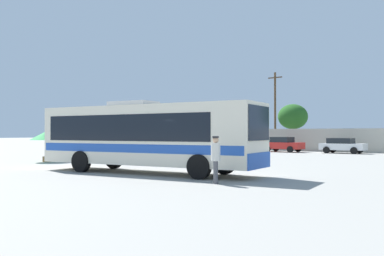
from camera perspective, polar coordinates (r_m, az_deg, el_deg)
The scene contains 11 objects.
ground_plane at distance 28.24m, azimuth 10.00°, elevation -4.57°, with size 300.00×300.00×0.00m, color gray.
perimeter_wall at distance 45.17m, azimuth 20.40°, elevation -1.57°, with size 80.00×0.30×2.38m, color #B2AD9E.
coach_bus_cream_blue at distance 20.50m, azimuth -6.31°, elevation -0.87°, with size 11.59×3.87×3.46m.
attendant_by_bus_door at distance 16.07m, azimuth 3.20°, elevation -3.86°, with size 0.51×0.51×1.80m.
vendor_umbrella_near_gate_green at distance 29.85m, azimuth -18.91°, elevation -1.01°, with size 2.25×2.25×2.08m.
parked_car_leftmost_black at distance 46.66m, azimuth 5.64°, elevation -2.07°, with size 4.35×2.01×1.49m.
parked_car_second_red at distance 44.04m, azimuth 12.06°, elevation -2.13°, with size 4.15×2.14×1.52m.
parked_car_third_white at distance 42.57m, azimuth 19.58°, elevation -2.20°, with size 4.08×2.00×1.44m.
utility_pole_far at distance 50.01m, azimuth 11.13°, elevation 2.47°, with size 1.80×0.27×8.96m.
roadside_tree_left at distance 55.56m, azimuth 6.54°, elevation 1.21°, with size 3.67×3.67×5.33m.
roadside_tree_midleft at distance 50.90m, azimuth 13.42°, elevation 1.48°, with size 3.45×3.45×5.31m.
Camera 1 is at (12.65, -15.18, 1.91)m, focal length 39.62 mm.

